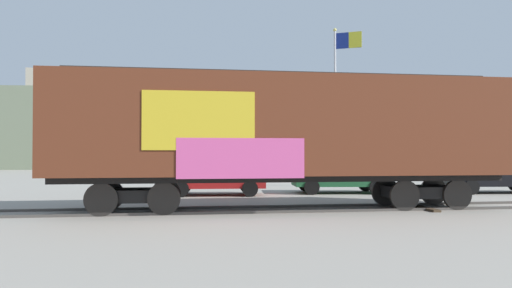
{
  "coord_description": "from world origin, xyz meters",
  "views": [
    {
      "loc": [
        -2.12,
        -14.79,
        1.74
      ],
      "look_at": [
        -0.57,
        2.46,
        2.06
      ],
      "focal_mm": 34.36,
      "sensor_mm": 36.0,
      "label": 1
    }
  ],
  "objects_px": {
    "flagpole": "(340,85)",
    "parked_car_black": "(493,175)",
    "parked_car_red": "(214,174)",
    "parked_car_green": "(339,173)",
    "freight_car": "(283,130)"
  },
  "relations": [
    {
      "from": "freight_car",
      "to": "parked_car_red",
      "type": "xyz_separation_m",
      "value": [
        -2.09,
        5.55,
        -1.59
      ]
    },
    {
      "from": "flagpole",
      "to": "parked_car_black",
      "type": "distance_m",
      "value": 8.32
    },
    {
      "from": "freight_car",
      "to": "parked_car_black",
      "type": "distance_m",
      "value": 11.61
    },
    {
      "from": "flagpole",
      "to": "parked_car_black",
      "type": "relative_size",
      "value": 1.89
    },
    {
      "from": "parked_car_green",
      "to": "freight_car",
      "type": "bearing_deg",
      "value": -118.52
    },
    {
      "from": "freight_car",
      "to": "flagpole",
      "type": "distance_m",
      "value": 10.99
    },
    {
      "from": "freight_car",
      "to": "flagpole",
      "type": "xyz_separation_m",
      "value": [
        4.36,
        9.71,
        2.75
      ]
    },
    {
      "from": "flagpole",
      "to": "parked_car_red",
      "type": "height_order",
      "value": "flagpole"
    },
    {
      "from": "parked_car_black",
      "to": "parked_car_green",
      "type": "bearing_deg",
      "value": 175.11
    },
    {
      "from": "freight_car",
      "to": "parked_car_red",
      "type": "relative_size",
      "value": 3.44
    },
    {
      "from": "parked_car_red",
      "to": "flagpole",
      "type": "bearing_deg",
      "value": 32.77
    },
    {
      "from": "freight_car",
      "to": "parked_car_green",
      "type": "height_order",
      "value": "freight_car"
    },
    {
      "from": "flagpole",
      "to": "parked_car_green",
      "type": "height_order",
      "value": "flagpole"
    },
    {
      "from": "parked_car_red",
      "to": "parked_car_green",
      "type": "relative_size",
      "value": 0.98
    },
    {
      "from": "flagpole",
      "to": "parked_car_black",
      "type": "height_order",
      "value": "flagpole"
    }
  ]
}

